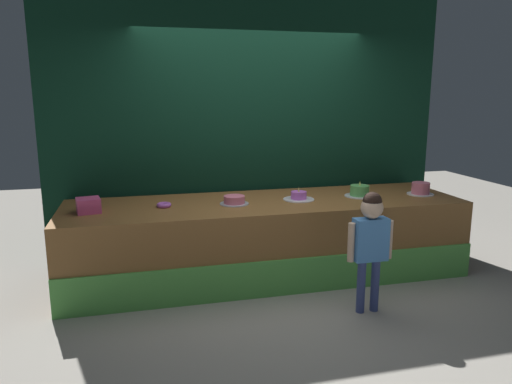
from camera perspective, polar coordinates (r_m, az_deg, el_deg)
The scene contains 10 objects.
ground_plane at distance 4.54m, azimuth 3.07°, elevation -12.21°, with size 12.00×12.00×0.00m, color gray.
stage_platform at distance 4.91m, azimuth 1.20°, elevation -5.53°, with size 3.99×1.14×0.77m.
curtain_backdrop at distance 5.35m, azimuth -0.64°, elevation 7.65°, with size 4.42×0.08×2.92m, color black.
child_figure at distance 4.10m, azimuth 13.55°, elevation -5.10°, with size 0.40×0.19×1.05m.
pink_box at distance 4.59m, azimuth -19.41°, elevation -1.52°, with size 0.20×0.20×0.13m, color #ED5190.
donut at distance 4.63m, azimuth -10.96°, elevation -1.53°, with size 0.14×0.14×0.04m, color #CC66D8.
cake_far_left at distance 4.67m, azimuth -2.62°, elevation -1.00°, with size 0.28×0.28×0.08m.
cake_center_left at distance 4.88m, azimuth 5.13°, elevation -0.55°, with size 0.32×0.32×0.13m.
cake_center_right at distance 5.13m, azimuth 12.29°, elevation 0.07°, with size 0.31×0.31×0.17m.
cake_far_right at distance 5.40m, azimuth 19.09°, elevation 0.34°, with size 0.28×0.28×0.13m.
Camera 1 is at (-1.24, -3.96, 1.84)m, focal length 33.43 mm.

